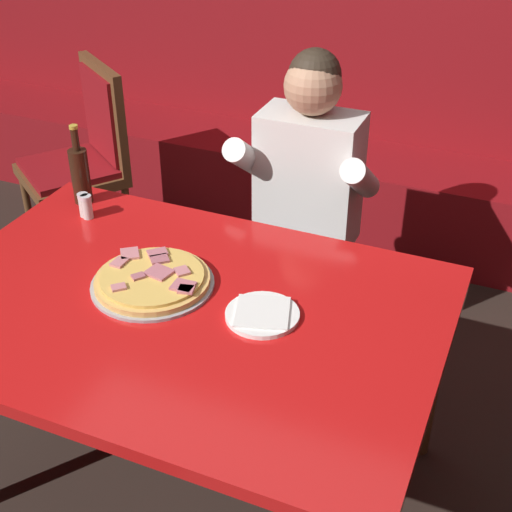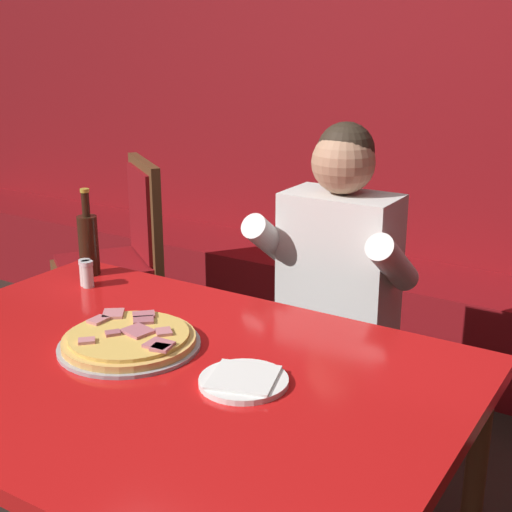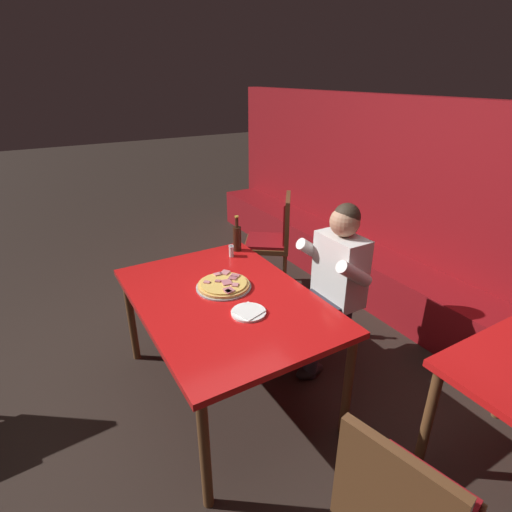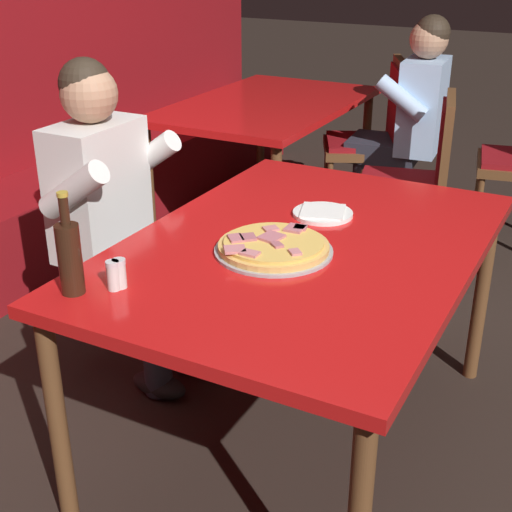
% 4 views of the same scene
% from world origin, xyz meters
% --- Properties ---
extents(booth_wall_panel, '(6.80, 0.16, 1.90)m').
position_xyz_m(booth_wall_panel, '(0.00, 2.18, 0.95)').
color(booth_wall_panel, maroon).
rests_on(booth_wall_panel, ground_plane).
extents(booth_bench, '(6.46, 0.48, 0.46)m').
position_xyz_m(booth_bench, '(0.00, 1.86, 0.23)').
color(booth_bench, maroon).
rests_on(booth_bench, ground_plane).
extents(main_dining_table, '(1.51, 1.05, 0.77)m').
position_xyz_m(main_dining_table, '(0.00, 0.00, 0.70)').
color(main_dining_table, brown).
rests_on(main_dining_table, ground_plane).
extents(pizza, '(0.37, 0.37, 0.05)m').
position_xyz_m(pizza, '(-0.11, 0.05, 0.79)').
color(pizza, '#9E9EA3').
rests_on(pizza, main_dining_table).
extents(plate_white_paper, '(0.21, 0.21, 0.02)m').
position_xyz_m(plate_white_paper, '(0.25, 0.04, 0.78)').
color(plate_white_paper, white).
rests_on(plate_white_paper, main_dining_table).
extents(beer_bottle, '(0.07, 0.07, 0.29)m').
position_xyz_m(beer_bottle, '(-0.61, 0.42, 0.88)').
color(beer_bottle, black).
rests_on(beer_bottle, main_dining_table).
extents(shaker_black_pepper, '(0.04, 0.04, 0.09)m').
position_xyz_m(shaker_black_pepper, '(-0.53, 0.32, 0.81)').
color(shaker_black_pepper, silver).
rests_on(shaker_black_pepper, main_dining_table).
extents(shaker_red_pepper_flakes, '(0.04, 0.04, 0.09)m').
position_xyz_m(shaker_red_pepper_flakes, '(-0.55, 0.33, 0.81)').
color(shaker_red_pepper_flakes, silver).
rests_on(shaker_red_pepper_flakes, main_dining_table).
extents(diner_seated_blue_shirt, '(0.53, 0.53, 1.27)m').
position_xyz_m(diner_seated_blue_shirt, '(0.08, 0.81, 0.71)').
color(diner_seated_blue_shirt, black).
rests_on(diner_seated_blue_shirt, ground_plane).
extents(dining_chair_far_left, '(0.61, 0.61, 1.00)m').
position_xyz_m(dining_chair_far_left, '(-1.11, 1.11, 0.59)').
color(dining_chair_far_left, brown).
rests_on(dining_chair_far_left, ground_plane).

